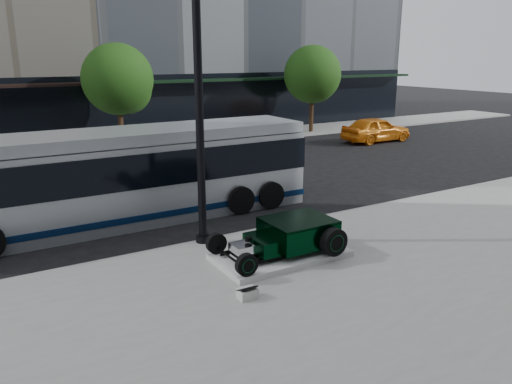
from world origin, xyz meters
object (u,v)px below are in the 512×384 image
lamppost (200,122)px  transit_bus (127,175)px  yellow_taxi (376,129)px  white_sedan (220,159)px  hot_rod (291,234)px

lamppost → transit_bus: (-1.07, 3.30, -2.00)m
lamppost → yellow_taxi: bearing=32.1°
white_sedan → yellow_taxi: 12.37m
white_sedan → yellow_taxi: bearing=-84.4°
yellow_taxi → white_sedan: bearing=103.1°
hot_rod → lamppost: (-1.56, 2.07, 2.78)m
hot_rod → transit_bus: bearing=116.1°
hot_rod → white_sedan: white_sedan is taller
hot_rod → lamppost: 3.80m
white_sedan → yellow_taxi: (12.07, 2.68, 0.12)m
yellow_taxi → transit_bus: bearing=112.5°
hot_rod → white_sedan: size_ratio=0.72×
hot_rod → transit_bus: 6.03m
lamppost → white_sedan: lamppost is taller
white_sedan → lamppost: bearing=143.2°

